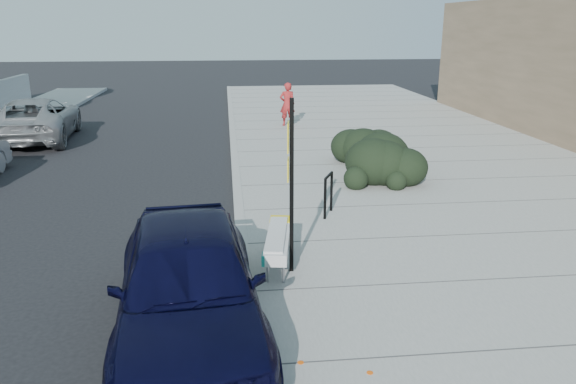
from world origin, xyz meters
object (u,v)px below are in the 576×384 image
object	(u,v)px
bike_rack	(328,190)
sedan_navy	(188,282)
suv_silver	(36,119)
pedestrian	(287,104)
bench	(278,240)
sign_post	(291,177)

from	to	relation	value
bike_rack	sedan_navy	xyz separation A→B (m)	(-2.73, -4.46, 0.12)
bike_rack	suv_silver	bearing A→B (deg)	156.58
suv_silver	pedestrian	size ratio (longest dim) A/B	3.23
bench	sedan_navy	size ratio (longest dim) A/B	0.40
pedestrian	suv_silver	bearing A→B (deg)	3.57
bike_rack	pedestrian	bearing A→B (deg)	112.46
bike_rack	sign_post	bearing A→B (deg)	-88.15
bike_rack	suv_silver	xyz separation A→B (m)	(-9.17, 10.03, 0.08)
bench	bike_rack	distance (m)	2.83
bench	pedestrian	bearing A→B (deg)	91.88
bench	sign_post	distance (m)	1.24
sign_post	pedestrian	bearing A→B (deg)	92.04
sedan_navy	bike_rack	bearing A→B (deg)	53.62
sedan_navy	bench	bearing A→B (deg)	49.58
suv_silver	sedan_navy	bearing A→B (deg)	108.49
bench	pedestrian	distance (m)	13.87
bench	bike_rack	bearing A→B (deg)	70.75
sign_post	pedestrian	size ratio (longest dim) A/B	1.67
sedan_navy	pedestrian	world-z (taller)	pedestrian
bike_rack	sedan_navy	bearing A→B (deg)	-97.31
bench	suv_silver	size ratio (longest dim) A/B	0.34
sign_post	sedan_navy	bearing A→B (deg)	-125.50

